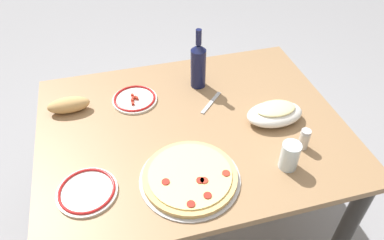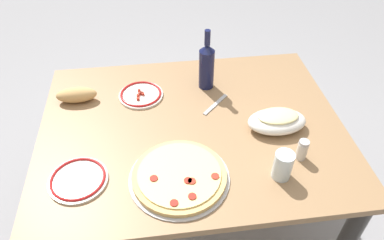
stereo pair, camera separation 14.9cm
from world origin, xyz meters
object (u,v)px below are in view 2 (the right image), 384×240
Objects in this scene: dining_table at (192,143)px; side_plate_near at (78,179)px; water_glass at (283,165)px; spice_shaker at (302,150)px; pepperoni_pizza at (179,176)px; wine_bottle at (207,65)px; baked_pasta_dish at (277,120)px; bread_loaf at (76,95)px; side_plate_far at (141,94)px.

dining_table is 0.51m from side_plate_near.
water_glass is 0.13m from spice_shaker.
pepperoni_pizza is 0.58m from wine_bottle.
side_plate_near is at bearing 174.32° from pepperoni_pizza.
baked_pasta_dish is 1.14× the size of side_plate_near.
bread_loaf is at bearing 129.10° from pepperoni_pizza.
bread_loaf is 0.98m from spice_shaker.
dining_table is at bearing 132.66° from water_glass.
wine_bottle is 0.33m from side_plate_far.
baked_pasta_dish is at bearing -53.41° from wine_bottle.
spice_shaker reaches higher than bread_loaf.
wine_bottle is 1.63× the size of bread_loaf.
dining_table is at bearing 73.42° from pepperoni_pizza.
pepperoni_pizza is 0.37m from water_glass.
side_plate_far is at bearing 103.97° from pepperoni_pizza.
water_glass is (0.28, -0.31, 0.16)m from dining_table.
wine_bottle is (0.10, 0.26, 0.22)m from dining_table.
pepperoni_pizza is 0.47m from spice_shaker.
water_glass is 1.28× the size of spice_shaker.
spice_shaker is (0.04, -0.17, 0.00)m from baked_pasta_dish.
side_plate_near is (-0.78, -0.18, -0.03)m from baked_pasta_dish.
baked_pasta_dish is (0.34, -0.06, 0.15)m from dining_table.
baked_pasta_dish reaches higher than side_plate_far.
wine_bottle reaches higher than baked_pasta_dish.
dining_table is 0.38m from baked_pasta_dish.
wine_bottle is 0.58m from spice_shaker.
baked_pasta_dish is (0.42, 0.21, 0.03)m from pepperoni_pizza.
pepperoni_pizza is at bearing -174.96° from spice_shaker.
side_plate_far is (0.23, 0.46, 0.00)m from side_plate_near.
wine_bottle is (-0.24, 0.32, 0.07)m from baked_pasta_dish.
spice_shaker is at bearing 0.37° from side_plate_near.
pepperoni_pizza is 1.72× the size of side_plate_near.
side_plate_near reaches higher than dining_table.
wine_bottle reaches higher than water_glass.
bread_loaf reaches higher than dining_table.
side_plate_far is 0.75m from spice_shaker.
spice_shaker is (0.10, 0.07, -0.01)m from water_glass.
baked_pasta_dish reaches higher than pepperoni_pizza.
baked_pasta_dish is at bearing 76.72° from water_glass.
pepperoni_pizza is at bearing -108.72° from wine_bottle.
water_glass is at bearing -143.52° from spice_shaker.
pepperoni_pizza reaches higher than side_plate_near.
bread_loaf is (-0.28, 0.00, 0.03)m from side_plate_far.
dining_table is at bearing 28.37° from side_plate_near.
pepperoni_pizza is 0.64m from bread_loaf.
bread_loaf is at bearing 145.26° from water_glass.
water_glass is 0.55× the size of side_plate_far.
bread_loaf is at bearing 160.94° from baked_pasta_dish.
wine_bottle is 1.37× the size of side_plate_near.
water_glass reaches higher than bread_loaf.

